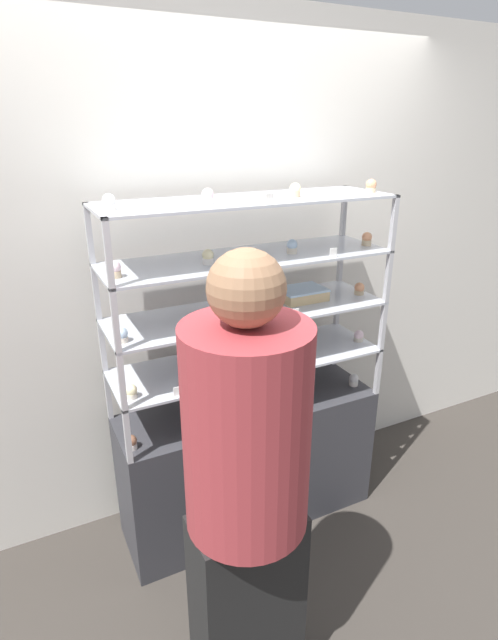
% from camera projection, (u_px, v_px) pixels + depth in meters
% --- Properties ---
extents(ground_plane, '(20.00, 20.00, 0.00)m').
position_uv_depth(ground_plane, '(249.00, 513.00, 2.83)').
color(ground_plane, '#38332D').
extents(back_wall, '(8.00, 0.05, 2.60)m').
position_uv_depth(back_wall, '(220.00, 277.00, 2.65)').
color(back_wall, silver).
rests_on(back_wall, ground_plane).
extents(display_base, '(1.35, 0.42, 0.71)m').
position_uv_depth(display_base, '(249.00, 461.00, 2.70)').
color(display_base, '#333338').
rests_on(display_base, ground_plane).
extents(display_riser_lower, '(1.35, 0.42, 0.26)m').
position_uv_depth(display_riser_lower, '(249.00, 362.00, 2.48)').
color(display_riser_lower, '#B7B7BC').
rests_on(display_riser_lower, display_base).
extents(display_riser_middle, '(1.35, 0.42, 0.26)m').
position_uv_depth(display_riser_middle, '(249.00, 313.00, 2.39)').
color(display_riser_middle, '#B7B7BC').
rests_on(display_riser_middle, display_riser_lower).
extents(display_riser_upper, '(1.35, 0.42, 0.26)m').
position_uv_depth(display_riser_upper, '(249.00, 260.00, 2.29)').
color(display_riser_upper, '#B7B7BC').
rests_on(display_riser_upper, display_riser_middle).
extents(display_riser_top, '(1.35, 0.42, 0.26)m').
position_uv_depth(display_riser_top, '(249.00, 202.00, 2.19)').
color(display_riser_top, '#B7B7BC').
rests_on(display_riser_top, display_riser_upper).
extents(layer_cake_centerpiece, '(0.17, 0.17, 0.12)m').
position_uv_depth(layer_cake_centerpiece, '(262.00, 394.00, 2.55)').
color(layer_cake_centerpiece, beige).
rests_on(layer_cake_centerpiece, display_base).
extents(sheet_cake_frosted, '(0.23, 0.17, 0.06)m').
position_uv_depth(sheet_cake_frosted, '(302.00, 294.00, 2.51)').
color(sheet_cake_frosted, '#DBBC84').
rests_on(sheet_cake_frosted, display_riser_middle).
extents(cupcake_0, '(0.05, 0.05, 0.07)m').
position_uv_depth(cupcake_0, '(131.00, 442.00, 2.21)').
color(cupcake_0, white).
rests_on(cupcake_0, display_base).
extents(cupcake_1, '(0.05, 0.05, 0.07)m').
position_uv_depth(cupcake_1, '(218.00, 420.00, 2.38)').
color(cupcake_1, beige).
rests_on(cupcake_1, display_base).
extents(cupcake_2, '(0.05, 0.05, 0.07)m').
position_uv_depth(cupcake_2, '(286.00, 394.00, 2.60)').
color(cupcake_2, white).
rests_on(cupcake_2, display_base).
extents(cupcake_3, '(0.05, 0.05, 0.07)m').
position_uv_depth(cupcake_3, '(354.00, 380.00, 2.75)').
color(cupcake_3, white).
rests_on(cupcake_3, display_base).
extents(price_tag_0, '(0.04, 0.00, 0.04)m').
position_uv_depth(price_tag_0, '(211.00, 434.00, 2.29)').
color(price_tag_0, white).
rests_on(price_tag_0, display_base).
extents(cupcake_4, '(0.05, 0.05, 0.06)m').
position_uv_depth(cupcake_4, '(131.00, 392.00, 2.12)').
color(cupcake_4, beige).
rests_on(cupcake_4, display_riser_lower).
extents(cupcake_5, '(0.05, 0.05, 0.06)m').
position_uv_depth(cupcake_5, '(254.00, 358.00, 2.42)').
color(cupcake_5, beige).
rests_on(cupcake_5, display_riser_lower).
extents(cupcake_6, '(0.05, 0.05, 0.06)m').
position_uv_depth(cupcake_6, '(359.00, 336.00, 2.67)').
color(cupcake_6, beige).
rests_on(cupcake_6, display_riser_lower).
extents(price_tag_1, '(0.04, 0.00, 0.04)m').
position_uv_depth(price_tag_1, '(178.00, 392.00, 2.13)').
color(price_tag_1, white).
rests_on(price_tag_1, display_riser_lower).
extents(cupcake_7, '(0.05, 0.05, 0.06)m').
position_uv_depth(cupcake_7, '(121.00, 335.00, 2.02)').
color(cupcake_7, beige).
rests_on(cupcake_7, display_riser_middle).
extents(cupcake_8, '(0.05, 0.05, 0.06)m').
position_uv_depth(cupcake_8, '(196.00, 322.00, 2.15)').
color(cupcake_8, '#CCB28C').
rests_on(cupcake_8, display_riser_middle).
extents(cupcake_9, '(0.05, 0.05, 0.06)m').
position_uv_depth(cupcake_9, '(260.00, 310.00, 2.29)').
color(cupcake_9, '#CCB28C').
rests_on(cupcake_9, display_riser_middle).
extents(cupcake_10, '(0.05, 0.05, 0.06)m').
position_uv_depth(cupcake_10, '(359.00, 289.00, 2.59)').
color(cupcake_10, '#CCB28C').
rests_on(cupcake_10, display_riser_middle).
extents(price_tag_2, '(0.04, 0.00, 0.04)m').
position_uv_depth(price_tag_2, '(295.00, 313.00, 2.27)').
color(price_tag_2, white).
rests_on(price_tag_2, display_riser_middle).
extents(cupcake_11, '(0.05, 0.05, 0.07)m').
position_uv_depth(cupcake_11, '(115.00, 270.00, 1.96)').
color(cupcake_11, '#CCB28C').
rests_on(cupcake_11, display_riser_upper).
extents(cupcake_12, '(0.05, 0.05, 0.07)m').
position_uv_depth(cupcake_12, '(208.00, 257.00, 2.15)').
color(cupcake_12, white).
rests_on(cupcake_12, display_riser_upper).
extents(cupcake_13, '(0.05, 0.05, 0.07)m').
position_uv_depth(cupcake_13, '(292.00, 247.00, 2.33)').
color(cupcake_13, beige).
rests_on(cupcake_13, display_riser_upper).
extents(cupcake_14, '(0.05, 0.05, 0.07)m').
position_uv_depth(cupcake_14, '(367.00, 239.00, 2.48)').
color(cupcake_14, '#CCB28C').
rests_on(cupcake_14, display_riser_upper).
extents(price_tag_3, '(0.04, 0.00, 0.04)m').
position_uv_depth(price_tag_3, '(333.00, 253.00, 2.26)').
color(price_tag_3, white).
rests_on(price_tag_3, display_riser_upper).
extents(cupcake_15, '(0.05, 0.05, 0.06)m').
position_uv_depth(cupcake_15, '(109.00, 202.00, 1.88)').
color(cupcake_15, white).
rests_on(cupcake_15, display_riser_top).
extents(cupcake_16, '(0.05, 0.05, 0.06)m').
position_uv_depth(cupcake_16, '(208.00, 196.00, 2.04)').
color(cupcake_16, white).
rests_on(cupcake_16, display_riser_top).
extents(cupcake_17, '(0.05, 0.05, 0.06)m').
position_uv_depth(cupcake_17, '(295.00, 190.00, 2.22)').
color(cupcake_17, '#CCB28C').
rests_on(cupcake_17, display_riser_top).
extents(cupcake_18, '(0.05, 0.05, 0.06)m').
position_uv_depth(cupcake_18, '(371.00, 186.00, 2.37)').
color(cupcake_18, '#CCB28C').
rests_on(cupcake_18, display_riser_top).
extents(price_tag_4, '(0.04, 0.00, 0.04)m').
position_uv_depth(price_tag_4, '(270.00, 199.00, 2.02)').
color(price_tag_4, white).
rests_on(price_tag_4, display_riser_top).
extents(customer_figure, '(0.41, 0.41, 1.75)m').
position_uv_depth(customer_figure, '(247.00, 489.00, 1.65)').
color(customer_figure, black).
rests_on(customer_figure, ground_plane).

